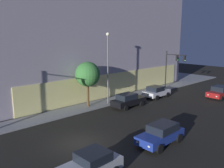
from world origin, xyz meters
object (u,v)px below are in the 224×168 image
modern_building (59,26)px  car_white (156,92)px  traffic_light_far_corner (173,63)px  car_red (220,92)px  sidewalk_tree (88,74)px  street_lamp_sidewalk (108,60)px  car_silver (90,166)px  car_black (128,100)px  car_blue (161,134)px

modern_building → car_white: modern_building is taller
traffic_light_far_corner → car_red: size_ratio=1.50×
car_red → sidewalk_tree: bearing=151.3°
street_lamp_sidewalk → sidewalk_tree: bearing=164.8°
modern_building → car_silver: size_ratio=8.16×
car_black → car_red: bearing=-24.7°
car_red → car_blue: bearing=-170.6°
sidewalk_tree → car_red: sidewalk_tree is taller
modern_building → car_black: size_ratio=7.23×
sidewalk_tree → street_lamp_sidewalk: bearing=-15.2°
modern_building → car_red: size_ratio=8.19×
modern_building → car_red: 29.79m
traffic_light_far_corner → modern_building: bearing=117.0°
car_silver → car_black: bearing=34.6°
traffic_light_far_corner → car_black: traffic_light_far_corner is taller
car_white → traffic_light_far_corner: bearing=11.2°
modern_building → car_blue: size_ratio=7.61×
modern_building → street_lamp_sidewalk: (-3.89, -17.90, -4.94)m
car_black → street_lamp_sidewalk: bearing=114.7°
car_red → car_silver: bearing=-173.4°
car_white → car_blue: bearing=-142.0°
car_silver → car_red: car_red is taller
car_blue → traffic_light_far_corner: bearing=30.5°
traffic_light_far_corner → car_white: traffic_light_far_corner is taller
modern_building → sidewalk_tree: size_ratio=6.12×
car_black → traffic_light_far_corner: bearing=7.6°
sidewalk_tree → car_black: size_ratio=1.18×
car_blue → car_red: (18.45, 3.06, -0.01)m
traffic_light_far_corner → car_blue: 21.15m
street_lamp_sidewalk → car_silver: (-11.69, -11.35, -4.85)m
modern_building → traffic_light_far_corner: modern_building is taller
modern_building → car_white: size_ratio=7.88×
traffic_light_far_corner → car_blue: (-17.97, -10.57, -3.56)m
car_white → car_red: car_red is taller
car_silver → modern_building: bearing=62.0°
traffic_light_far_corner → car_red: bearing=-86.3°
traffic_light_far_corner → car_white: (-5.92, -1.17, -3.58)m
modern_building → sidewalk_tree: (-6.55, -17.18, -6.49)m
sidewalk_tree → car_blue: (-1.85, -12.16, -3.28)m
sidewalk_tree → car_silver: bearing=-126.8°
car_silver → traffic_light_far_corner: bearing=22.6°
street_lamp_sidewalk → sidewalk_tree: 3.16m
modern_building → traffic_light_far_corner: size_ratio=5.47×
street_lamp_sidewalk → car_red: size_ratio=2.18×
car_black → car_red: size_ratio=1.13×
modern_building → car_silver: 34.56m
car_blue → car_red: size_ratio=1.08×
sidewalk_tree → car_white: sidewalk_tree is taller
car_blue → street_lamp_sidewalk: bearing=68.5°
car_silver → car_black: car_black is taller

